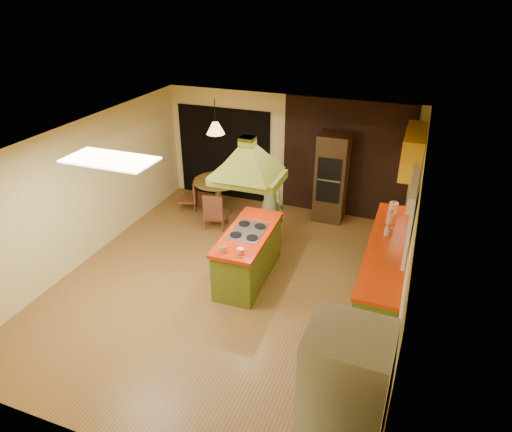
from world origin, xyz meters
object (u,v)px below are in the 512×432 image
at_px(refrigerator, 342,407).
at_px(wall_oven, 332,178).
at_px(kitchen_island, 248,254).
at_px(dining_table, 218,190).
at_px(man, 270,205).
at_px(canister_large, 393,209).

height_order(refrigerator, wall_oven, wall_oven).
xyz_separation_m(kitchen_island, dining_table, (-1.52, 2.10, 0.09)).
height_order(man, refrigerator, refrigerator).
distance_m(man, canister_large, 2.23).
height_order(refrigerator, dining_table, refrigerator).
height_order(wall_oven, dining_table, wall_oven).
height_order(kitchen_island, dining_table, kitchen_island).
height_order(kitchen_island, canister_large, canister_large).
height_order(man, wall_oven, wall_oven).
bearing_deg(man, canister_large, -165.68).
bearing_deg(kitchen_island, wall_oven, 71.22).
bearing_deg(canister_large, wall_oven, 137.09).
height_order(kitchen_island, wall_oven, wall_oven).
bearing_deg(canister_large, refrigerator, -90.55).
xyz_separation_m(refrigerator, dining_table, (-3.64, 5.04, -0.38)).
xyz_separation_m(man, refrigerator, (2.17, -4.18, 0.11)).
distance_m(kitchen_island, refrigerator, 3.66).
bearing_deg(dining_table, kitchen_island, -53.97).
xyz_separation_m(kitchen_island, canister_large, (2.16, 1.41, 0.58)).
relative_size(refrigerator, canister_large, 8.07).
relative_size(kitchen_island, refrigerator, 0.97).
height_order(kitchen_island, refrigerator, refrigerator).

